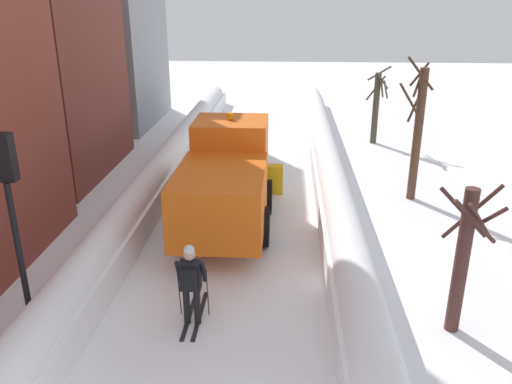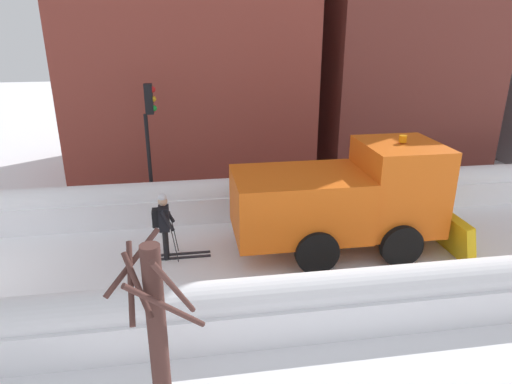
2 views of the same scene
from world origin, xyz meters
name	(u,v)px [view 1 (image 1 of 2)]	position (x,y,z in m)	size (l,w,h in m)	color
ground_plane	(238,220)	(0.00, 10.00, 0.00)	(80.00, 80.00, 0.00)	white
snowbank_left	(141,200)	(-2.95, 10.00, 0.59)	(1.10, 36.00, 1.25)	white
snowbank_right	(337,205)	(2.95, 10.00, 0.56)	(1.10, 36.00, 1.21)	white
building_concrete_far	(91,20)	(-8.60, 22.68, 5.25)	(6.23, 7.24, 10.49)	gray
plow_truck	(226,180)	(-0.27, 9.52, 1.48)	(3.20, 5.98, 3.12)	orange
skier	(191,281)	(-0.46, 4.70, 1.00)	(0.62, 1.80, 1.81)	black
traffic_light_pole	(12,198)	(-3.65, 4.31, 2.90)	(0.28, 0.42, 4.12)	black
bare_tree_near	(463,256)	(4.88, 4.81, 1.68)	(1.20, 1.34, 3.16)	#4B2C27
bare_tree_mid	(417,131)	(5.62, 12.16, 2.31)	(0.91, 1.22, 4.67)	#4F3525
bare_tree_far	(376,106)	(5.46, 19.18, 1.74)	(1.05, 1.24, 3.49)	#423C2A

